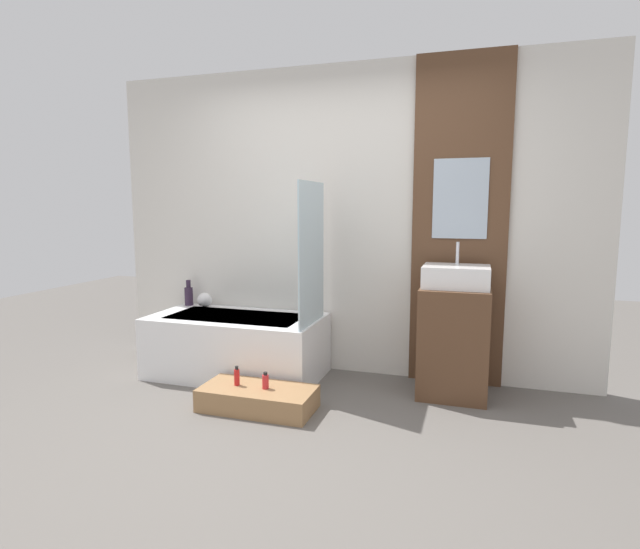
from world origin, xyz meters
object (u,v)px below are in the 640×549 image
(bottle_soap_primary, at_px, (237,377))
(wooden_step_bench, at_px, (258,398))
(vase_tall_dark, at_px, (189,295))
(sink, at_px, (456,276))
(bathtub, at_px, (237,345))
(vase_round_light, at_px, (205,300))
(bottle_soap_secondary, at_px, (265,381))

(bottle_soap_primary, bearing_deg, wooden_step_bench, 0.00)
(vase_tall_dark, bearing_deg, sink, -4.35)
(wooden_step_bench, distance_m, bottle_soap_primary, 0.22)
(sink, distance_m, vase_tall_dark, 2.44)
(bathtub, relative_size, vase_round_light, 10.94)
(bathtub, height_order, vase_tall_dark, vase_tall_dark)
(sink, relative_size, bottle_soap_primary, 3.41)
(bathtub, xyz_separation_m, vase_round_light, (-0.45, 0.26, 0.32))
(wooden_step_bench, height_order, sink, sink)
(vase_tall_dark, height_order, vase_round_light, vase_tall_dark)
(bathtub, bearing_deg, wooden_step_bench, -52.47)
(bottle_soap_secondary, bearing_deg, sink, 30.19)
(bottle_soap_primary, xyz_separation_m, bottle_soap_secondary, (0.22, 0.00, -0.01))
(bottle_soap_primary, bearing_deg, vase_tall_dark, 136.29)
(bathtub, relative_size, bottle_soap_primary, 10.22)
(sink, bearing_deg, bottle_soap_secondary, -149.81)
(sink, xyz_separation_m, vase_round_light, (-2.23, 0.16, -0.33))
(wooden_step_bench, relative_size, sink, 1.68)
(vase_round_light, distance_m, bottle_soap_primary, 1.22)
(wooden_step_bench, distance_m, vase_round_light, 1.37)
(sink, distance_m, bottle_soap_secondary, 1.60)
(bathtub, relative_size, sink, 3.00)
(bathtub, height_order, bottle_soap_secondary, bathtub)
(wooden_step_bench, xyz_separation_m, bottle_soap_primary, (-0.16, 0.00, 0.14))
(vase_tall_dark, bearing_deg, bottle_soap_primary, -43.71)
(sink, distance_m, bottle_soap_primary, 1.77)
(bathtub, distance_m, wooden_step_bench, 0.80)
(bottle_soap_primary, bearing_deg, bottle_soap_secondary, 0.00)
(vase_round_light, height_order, bottle_soap_primary, vase_round_light)
(bottle_soap_primary, height_order, bottle_soap_secondary, bottle_soap_primary)
(wooden_step_bench, bearing_deg, bathtub, 127.53)
(vase_tall_dark, distance_m, bottle_soap_primary, 1.37)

